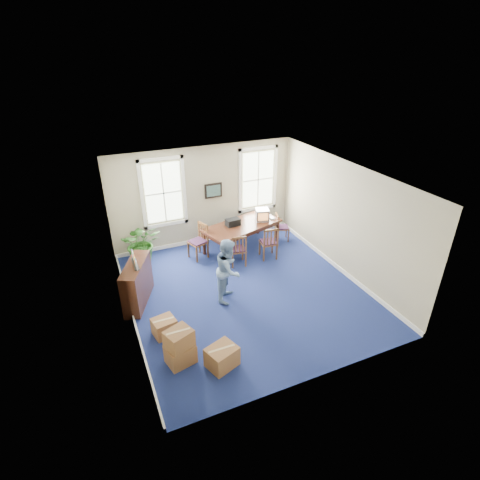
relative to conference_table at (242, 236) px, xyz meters
name	(u,v)px	position (x,y,z in m)	size (l,w,h in m)	color
floor	(245,291)	(-0.88, -2.24, -0.43)	(6.50, 6.50, 0.00)	navy
ceiling	(246,177)	(-0.88, -2.24, 2.77)	(6.50, 6.50, 0.00)	white
wall_back	(204,196)	(-0.88, 1.01, 1.17)	(6.50, 6.50, 0.00)	tan
wall_front	(320,315)	(-0.88, -5.49, 1.17)	(6.50, 6.50, 0.00)	tan
wall_left	(123,263)	(-3.88, -2.24, 1.17)	(6.50, 6.50, 0.00)	tan
wall_right	(344,219)	(2.12, -2.24, 1.17)	(6.50, 6.50, 0.00)	tan
baseboard_back	(206,239)	(-0.88, 0.98, -0.37)	(6.00, 0.04, 0.12)	white
baseboard_left	(133,318)	(-3.85, -2.24, -0.37)	(0.04, 6.50, 0.12)	white
baseboard_right	(336,266)	(2.09, -2.24, -0.37)	(0.04, 6.50, 0.12)	white
window_left	(163,193)	(-2.18, 0.99, 1.47)	(1.40, 0.12, 2.20)	white
window_right	(258,179)	(1.02, 0.99, 1.47)	(1.40, 0.12, 2.20)	white
wall_picture	(213,191)	(-0.58, 0.96, 1.32)	(0.58, 0.06, 0.48)	black
conference_table	(242,236)	(0.00, 0.00, 0.00)	(2.51, 1.14, 0.85)	#442114
crt_tv	(262,215)	(0.74, 0.06, 0.61)	(0.41, 0.45, 0.37)	#B7B7BC
game_console	(272,218)	(1.08, 0.00, 0.45)	(0.14, 0.18, 0.04)	white
equipment_bag	(233,222)	(-0.28, 0.06, 0.54)	(0.44, 0.28, 0.22)	black
chair_near_left	(238,249)	(-0.51, -0.85, 0.09)	(0.46, 0.46, 1.03)	brown
chair_near_right	(268,242)	(0.51, -0.85, 0.11)	(0.48, 0.48, 1.07)	brown
chair_end_left	(198,242)	(-1.48, 0.00, 0.12)	(0.50, 0.50, 1.10)	brown
chair_end_right	(282,227)	(1.48, 0.00, 0.05)	(0.43, 0.43, 0.95)	brown
man	(229,270)	(-1.39, -2.31, 0.42)	(0.83, 0.64, 1.70)	#7597BF
credenza	(137,283)	(-3.58, -1.56, 0.14)	(0.41, 1.45, 1.14)	#442114
brochure_rack	(134,259)	(-3.56, -1.56, 0.85)	(0.11, 0.61, 0.27)	#99999E
potted_plant	(142,243)	(-3.09, 0.42, 0.21)	(1.14, 1.00, 1.27)	#1F4C16
cardboard_boxes	(188,340)	(-2.94, -3.90, 0.00)	(1.51, 1.51, 0.86)	#95643B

